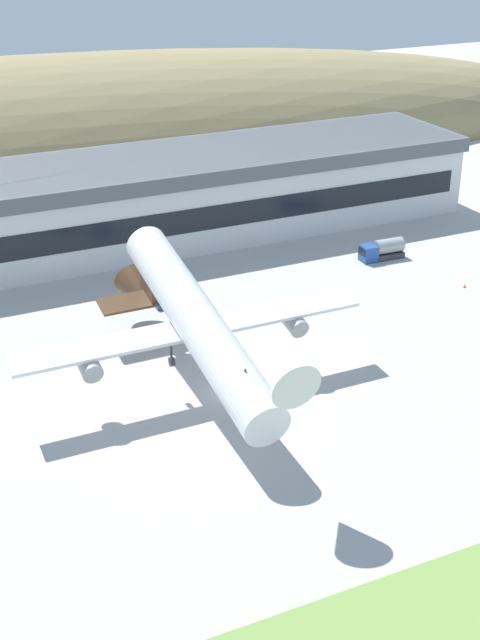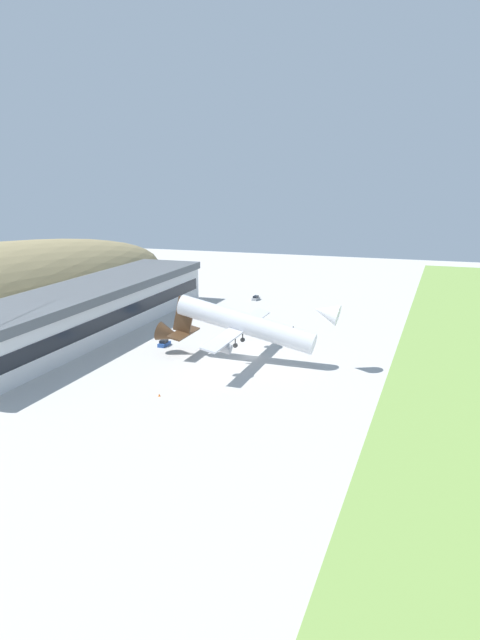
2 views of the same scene
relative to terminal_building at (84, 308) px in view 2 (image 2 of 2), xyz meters
The scene contains 9 objects.
ground_plane 51.92m from the terminal_building, 96.91° to the right, with size 394.59×394.59×0.00m, color #B7B5AF.
grass_strip_foreground 98.59m from the terminal_building, 93.61° to the right, with size 355.13×27.17×0.08m, color #759947.
terminal_building is the anchor object (origin of this frame).
cargo_airplane 50.56m from the terminal_building, 100.70° to the right, with size 41.39×46.32×14.62m.
service_car_0 27.27m from the terminal_building, 97.89° to the right, with size 4.40×2.00×1.67m.
service_car_1 70.05m from the terminal_building, 26.28° to the right, with size 4.46×1.99×1.60m.
fuel_truck 41.06m from the terminal_building, 36.01° to the right, with size 7.34×2.70×3.19m.
traffic_cone_0 54.22m from the terminal_building, 45.61° to the right, with size 0.52×0.52×0.58m.
traffic_cone_1 57.28m from the terminal_building, 132.77° to the right, with size 0.52×0.52×0.58m.
Camera 2 is at (-141.06, -45.09, 44.47)m, focal length 35.00 mm.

